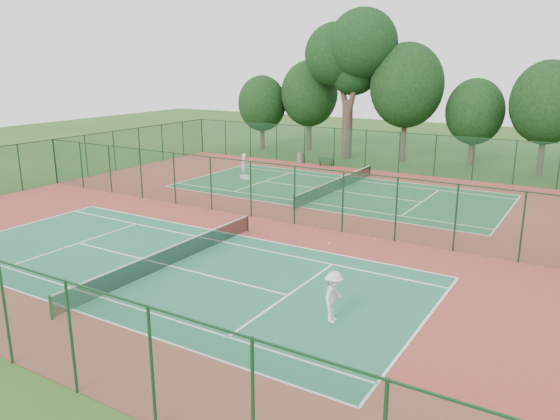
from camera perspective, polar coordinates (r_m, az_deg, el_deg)
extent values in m
plane|color=#294F18|center=(32.94, -0.81, -1.07)|extent=(120.00, 120.00, 0.00)
cube|color=maroon|center=(32.94, -0.81, -1.07)|extent=(40.00, 36.00, 0.01)
cube|color=#1F6545|center=(26.15, -11.39, -5.75)|extent=(23.77, 10.97, 0.01)
cube|color=#1D5E36|center=(40.60, 5.95, 2.00)|extent=(23.77, 10.97, 0.01)
cube|color=#16442A|center=(48.42, 10.62, 6.06)|extent=(40.00, 0.02, 3.50)
cube|color=#133519|center=(48.18, 10.72, 8.06)|extent=(40.00, 0.05, 0.05)
cube|color=#194C28|center=(46.14, -22.45, 4.72)|extent=(0.02, 36.00, 3.50)
cube|color=#12331D|center=(45.89, -22.67, 6.82)|extent=(0.05, 36.00, 0.05)
cube|color=#164424|center=(32.50, -0.83, 1.89)|extent=(40.00, 0.02, 3.50)
cube|color=#12331A|center=(32.15, -0.84, 4.86)|extent=(40.00, 0.05, 0.05)
cylinder|color=#163D20|center=(22.11, -22.83, -9.37)|extent=(0.10, 0.10, 0.97)
cylinder|color=#163D20|center=(30.72, -3.39, -1.36)|extent=(0.10, 0.10, 0.97)
cube|color=black|center=(25.99, -11.45, -4.78)|extent=(0.02, 12.80, 0.85)
cube|color=silver|center=(25.85, -11.50, -3.88)|extent=(0.04, 12.80, 0.06)
cylinder|color=#12331F|center=(34.96, 1.45, 0.71)|extent=(0.10, 0.10, 0.97)
cylinder|color=#12331F|center=(46.24, 9.39, 4.10)|extent=(0.10, 0.10, 0.97)
cube|color=black|center=(40.49, 5.97, 2.65)|extent=(0.02, 12.80, 0.85)
cube|color=white|center=(40.40, 5.98, 3.25)|extent=(0.04, 12.80, 0.06)
imported|color=silver|center=(20.17, 5.63, -9.00)|extent=(0.84, 1.32, 1.94)
imported|color=white|center=(45.55, -3.85, 4.72)|extent=(0.69, 0.82, 1.90)
cylinder|color=slate|center=(51.56, 2.10, 5.47)|extent=(0.69, 0.69, 1.03)
cube|color=#12341B|center=(50.50, 4.21, 4.87)|extent=(0.14, 0.36, 0.39)
cube|color=#12341B|center=(50.25, 5.37, 4.79)|extent=(0.14, 0.36, 0.39)
cube|color=#12341B|center=(50.34, 4.80, 5.07)|extent=(1.35, 0.64, 0.04)
cube|color=#12341B|center=(50.13, 4.75, 5.26)|extent=(1.28, 0.33, 0.39)
cube|color=silver|center=(44.64, -3.62, 3.45)|extent=(0.82, 0.34, 0.30)
sphere|color=gold|center=(30.63, 3.73, -2.29)|extent=(0.07, 0.07, 0.07)
sphere|color=yellow|center=(29.83, 9.91, -2.98)|extent=(0.07, 0.07, 0.07)
sphere|color=yellow|center=(33.17, -3.46, -0.91)|extent=(0.07, 0.07, 0.07)
cylinder|color=#3A2820|center=(54.51, 7.01, 8.37)|extent=(1.04, 1.04, 5.69)
cylinder|color=#3A2820|center=(54.79, 6.45, 12.90)|extent=(1.93, 0.57, 5.66)
cylinder|color=#3A2820|center=(53.64, 7.93, 13.11)|extent=(1.80, 0.53, 6.14)
sphere|color=black|center=(55.03, 5.89, 15.89)|extent=(6.07, 6.07, 6.07)
sphere|color=black|center=(53.41, 8.66, 16.84)|extent=(6.45, 6.45, 6.45)
sphere|color=black|center=(54.75, 7.73, 14.35)|extent=(4.93, 4.93, 4.93)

